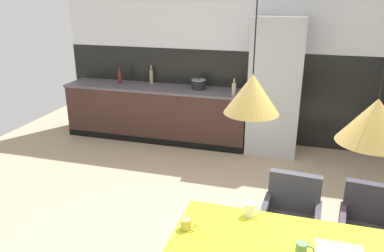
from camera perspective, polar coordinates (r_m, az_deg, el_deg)
name	(u,v)px	position (r m, az deg, el deg)	size (l,w,h in m)	color
ground_plane	(202,249)	(3.81, 1.58, -18.19)	(8.15, 8.15, 0.00)	tan
back_wall_splashback_dark	(250,97)	(6.17, 8.75, 4.41)	(6.27, 0.12, 1.47)	black
back_wall_panel_upper	(255,1)	(5.96, 9.51, 18.14)	(6.27, 0.12, 1.47)	silver
kitchen_counter	(157,113)	(6.27, -5.39, 2.03)	(3.03, 0.63, 0.88)	#3E251F
refrigerator_column	(275,87)	(5.72, 12.50, 5.85)	(0.75, 0.60, 2.03)	#ADAFB2
armchair_near_window	(292,210)	(3.50, 14.88, -12.18)	(0.52, 0.50, 0.82)	#3D373F
armchair_corner_seat	(370,221)	(3.62, 25.37, -12.94)	(0.53, 0.52, 0.80)	#3D373F
mug_wide_latte	(302,250)	(2.63, 16.32, -17.54)	(0.12, 0.07, 0.10)	#5B8456
mug_tall_blue	(186,224)	(2.78, -0.85, -14.62)	(0.12, 0.08, 0.08)	gold
mug_glass_clear	(250,209)	(2.95, 8.77, -12.37)	(0.13, 0.08, 0.11)	white
cooking_pot	(199,84)	(5.96, 1.00, 6.35)	(0.23, 0.23, 0.18)	black
bottle_spice_small	(120,77)	(6.45, -10.89, 7.29)	(0.06, 0.06, 0.27)	maroon
bottle_wine_green	(234,89)	(5.63, 6.37, 5.63)	(0.06, 0.06, 0.25)	tan
bottle_vinegar_dark	(151,76)	(6.39, -6.18, 7.51)	(0.06, 0.06, 0.31)	tan
pendant_lamp_over_table_near	(252,94)	(2.25, 9.09, 4.85)	(0.33, 0.33, 1.23)	black
pendant_lamp_over_table_far	(375,121)	(2.23, 26.01, 0.72)	(0.38, 0.38, 1.32)	black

